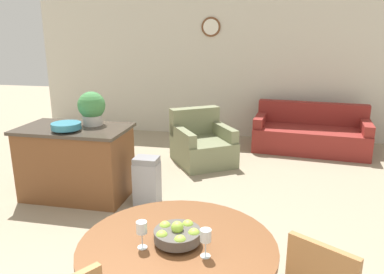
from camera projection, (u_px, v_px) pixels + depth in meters
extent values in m
cube|color=beige|center=(229.00, 69.00, 7.41)|extent=(8.00, 0.06, 2.70)
cylinder|color=brown|center=(211.00, 27.00, 7.23)|extent=(0.37, 0.02, 0.37)
cylinder|color=white|center=(211.00, 27.00, 7.22)|extent=(0.30, 0.01, 0.30)
cylinder|color=brown|center=(178.00, 246.00, 2.46)|extent=(1.31, 1.31, 0.03)
cylinder|color=#4C4742|center=(178.00, 242.00, 2.45)|extent=(0.12, 0.12, 0.03)
cylinder|color=#4C4742|center=(177.00, 235.00, 2.44)|extent=(0.31, 0.31, 0.07)
sphere|color=#99C142|center=(194.00, 234.00, 2.41)|extent=(0.08, 0.08, 0.08)
sphere|color=#99C142|center=(188.00, 226.00, 2.51)|extent=(0.08, 0.08, 0.08)
sphere|color=#99C142|center=(165.00, 227.00, 2.50)|extent=(0.08, 0.08, 0.08)
sphere|color=#99C142|center=(162.00, 236.00, 2.38)|extent=(0.08, 0.08, 0.08)
sphere|color=#99C142|center=(180.00, 241.00, 2.33)|extent=(0.08, 0.08, 0.08)
sphere|color=#99C142|center=(177.00, 227.00, 2.42)|extent=(0.08, 0.08, 0.08)
cylinder|color=silver|center=(142.00, 247.00, 2.41)|extent=(0.06, 0.06, 0.01)
cylinder|color=silver|center=(142.00, 240.00, 2.39)|extent=(0.01, 0.01, 0.10)
cylinder|color=silver|center=(142.00, 227.00, 2.37)|extent=(0.07, 0.07, 0.08)
cylinder|color=silver|center=(205.00, 256.00, 2.31)|extent=(0.06, 0.06, 0.01)
cylinder|color=silver|center=(206.00, 248.00, 2.30)|extent=(0.01, 0.01, 0.10)
cylinder|color=silver|center=(206.00, 235.00, 2.28)|extent=(0.07, 0.07, 0.08)
cube|color=brown|center=(77.00, 164.00, 4.78)|extent=(1.30, 0.73, 0.88)
cube|color=#42382D|center=(73.00, 129.00, 4.65)|extent=(1.36, 0.79, 0.04)
cylinder|color=teal|center=(67.00, 130.00, 4.47)|extent=(0.12, 0.12, 0.02)
cylinder|color=teal|center=(66.00, 126.00, 4.46)|extent=(0.35, 0.35, 0.08)
cylinder|color=beige|center=(93.00, 120.00, 4.75)|extent=(0.25, 0.25, 0.12)
sphere|color=#478E4C|center=(91.00, 105.00, 4.70)|extent=(0.34, 0.34, 0.34)
cube|color=#9E9EA3|center=(147.00, 183.00, 4.60)|extent=(0.30, 0.24, 0.53)
cube|color=gray|center=(146.00, 160.00, 4.52)|extent=(0.29, 0.23, 0.07)
cube|color=maroon|center=(310.00, 139.00, 6.70)|extent=(2.03, 1.12, 0.42)
cube|color=maroon|center=(312.00, 113.00, 6.92)|extent=(1.96, 0.40, 0.40)
cube|color=maroon|center=(260.00, 131.00, 6.93)|extent=(0.24, 0.87, 0.60)
cube|color=maroon|center=(365.00, 139.00, 6.41)|extent=(0.24, 0.87, 0.60)
cube|color=#7A7F5B|center=(203.00, 151.00, 6.06)|extent=(1.21, 1.24, 0.40)
cube|color=#7A7F5B|center=(195.00, 121.00, 6.28)|extent=(0.81, 0.63, 0.45)
cube|color=#7A7F5B|center=(183.00, 148.00, 5.91)|extent=(0.59, 0.79, 0.60)
cube|color=#7A7F5B|center=(223.00, 143.00, 6.16)|extent=(0.59, 0.79, 0.60)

